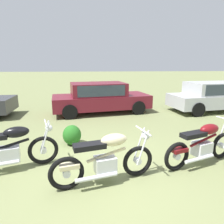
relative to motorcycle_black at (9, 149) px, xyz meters
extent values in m
plane|color=olive|center=(2.09, -0.31, -0.49)|extent=(120.00, 120.00, 0.00)
torus|color=black|center=(0.66, 0.21, -0.15)|extent=(0.68, 0.28, 0.68)
cylinder|color=silver|center=(0.66, 0.21, -0.15)|extent=(0.16, 0.14, 0.14)
cylinder|color=silver|center=(0.69, 0.31, 0.17)|extent=(0.26, 0.11, 0.72)
cylinder|color=silver|center=(0.74, 0.14, 0.17)|extent=(0.26, 0.11, 0.72)
cube|color=silver|center=(0.00, 0.00, -0.11)|extent=(0.47, 0.40, 0.32)
cylinder|color=black|center=(0.02, 0.01, 0.09)|extent=(0.76, 0.28, 0.22)
ellipsoid|color=black|center=(0.17, 0.06, 0.37)|extent=(0.57, 0.40, 0.24)
cylinder|color=silver|center=(0.75, 0.23, 0.49)|extent=(0.22, 0.62, 0.03)
sphere|color=silver|center=(0.81, 0.25, 0.37)|extent=(0.20, 0.20, 0.16)
torus|color=black|center=(2.72, -0.50, -0.16)|extent=(0.66, 0.24, 0.66)
torus|color=black|center=(1.31, -0.84, -0.16)|extent=(0.66, 0.24, 0.66)
cylinder|color=silver|center=(2.72, -0.50, -0.16)|extent=(0.16, 0.13, 0.14)
cylinder|color=silver|center=(1.31, -0.84, -0.16)|extent=(0.16, 0.13, 0.14)
cylinder|color=silver|center=(2.76, -0.40, 0.16)|extent=(0.27, 0.10, 0.72)
cylinder|color=silver|center=(2.80, -0.58, 0.16)|extent=(0.27, 0.10, 0.72)
cube|color=silver|center=(2.04, -0.67, -0.11)|extent=(0.46, 0.39, 0.32)
cylinder|color=beige|center=(2.07, -0.66, 0.09)|extent=(0.78, 0.24, 0.22)
ellipsoid|color=beige|center=(2.21, -0.63, 0.38)|extent=(0.57, 0.37, 0.24)
cube|color=black|center=(1.75, -0.74, 0.32)|extent=(0.64, 0.37, 0.10)
cube|color=beige|center=(1.37, -0.83, -0.02)|extent=(0.39, 0.26, 0.08)
cylinder|color=silver|center=(2.82, -0.48, 0.49)|extent=(0.18, 0.63, 0.03)
sphere|color=silver|center=(2.88, -0.47, 0.37)|extent=(0.19, 0.19, 0.16)
cylinder|color=silver|center=(1.86, -0.88, -0.25)|extent=(0.80, 0.26, 0.08)
torus|color=black|center=(4.97, 0.08, -0.16)|extent=(0.65, 0.29, 0.66)
torus|color=black|center=(3.62, -0.37, -0.16)|extent=(0.65, 0.29, 0.66)
cylinder|color=silver|center=(4.97, 0.08, -0.16)|extent=(0.16, 0.14, 0.14)
cylinder|color=silver|center=(3.62, -0.37, -0.16)|extent=(0.16, 0.14, 0.14)
cylinder|color=silver|center=(5.00, 0.19, 0.16)|extent=(0.26, 0.12, 0.73)
cube|color=silver|center=(4.31, -0.14, -0.11)|extent=(0.47, 0.41, 0.32)
cylinder|color=maroon|center=(4.34, -0.13, 0.09)|extent=(0.76, 0.31, 0.22)
ellipsoid|color=maroon|center=(4.48, -0.08, 0.34)|extent=(0.58, 0.41, 0.24)
cube|color=black|center=(4.03, -0.24, 0.28)|extent=(0.65, 0.42, 0.10)
cube|color=maroon|center=(3.68, -0.35, -0.02)|extent=(0.40, 0.29, 0.08)
cylinder|color=silver|center=(4.16, -0.36, -0.25)|extent=(0.78, 0.33, 0.08)
cylinder|color=black|center=(-2.48, 5.56, -0.17)|extent=(0.65, 0.26, 0.64)
cube|color=maroon|center=(2.23, 5.15, 0.06)|extent=(4.75, 2.54, 0.60)
cube|color=maroon|center=(2.09, 5.13, 0.64)|extent=(2.72, 2.02, 0.60)
cube|color=#2D3842|center=(2.09, 5.13, 0.66)|extent=(2.36, 1.99, 0.48)
cylinder|color=black|center=(3.62, 6.25, -0.17)|extent=(0.67, 0.33, 0.64)
cylinder|color=black|center=(3.91, 4.58, -0.17)|extent=(0.67, 0.33, 0.64)
cylinder|color=black|center=(0.56, 5.72, -0.17)|extent=(0.67, 0.33, 0.64)
cylinder|color=black|center=(0.84, 4.06, -0.17)|extent=(0.67, 0.33, 0.64)
cube|color=#B2B5BA|center=(7.84, 4.94, 0.06)|extent=(4.60, 2.29, 0.60)
cube|color=#B2B5BA|center=(7.69, 4.92, 0.64)|extent=(2.61, 1.86, 0.60)
cube|color=#2D3842|center=(7.69, 4.92, 0.66)|extent=(2.25, 1.85, 0.48)
cylinder|color=black|center=(6.24, 5.54, -0.17)|extent=(0.66, 0.30, 0.64)
cylinder|color=black|center=(6.45, 3.94, -0.17)|extent=(0.66, 0.30, 0.64)
ellipsoid|color=#23631E|center=(1.20, 1.30, -0.20)|extent=(0.53, 0.52, 0.58)
camera|label=1|loc=(1.83, -4.14, 1.79)|focal=31.54mm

